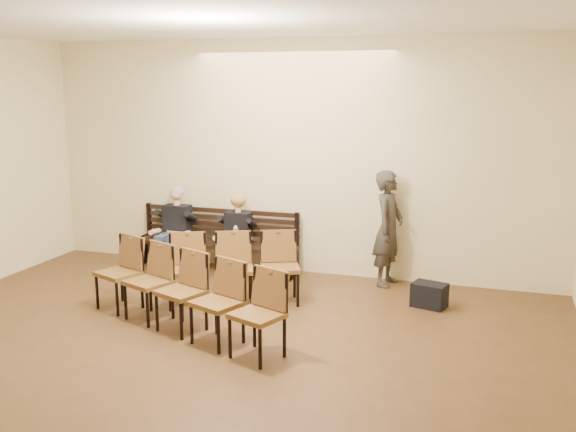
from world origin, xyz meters
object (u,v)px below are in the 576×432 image
Objects in this scene: seated_man at (175,230)px; chair_row_back at (234,269)px; bag at (429,295)px; bench at (215,256)px; passerby at (389,220)px; seated_woman at (236,239)px; laptop at (173,235)px; water_bottle at (236,242)px; chair_row_front at (181,292)px.

chair_row_back is (1.52, -1.25, -0.15)m from seated_man.
chair_row_back is (-2.45, -0.69, 0.32)m from bag.
passerby is (2.65, 0.10, 0.73)m from bench.
seated_woman reaches higher than bag.
seated_man is at bearing 180.00° from seated_woman.
seated_man reaches higher than laptop.
seated_man is 3.84× the size of laptop.
seated_woman reaches higher than chair_row_back.
seated_man reaches higher than bag.
laptop is at bearing 119.01° from chair_row_back.
water_bottle is 0.13× the size of passerby.
seated_man is 2.91× the size of bag.
chair_row_back is (-1.76, -1.47, -0.48)m from passerby.
seated_woman is 0.26m from water_bottle.
chair_row_front is (0.67, -2.42, 0.24)m from bench.
chair_row_front is 1.08m from chair_row_back.
seated_man is at bearing 116.67° from chair_row_back.
chair_row_back is at bearing -68.57° from seated_woman.
bench is 0.75m from seated_man.
bench is 1.53× the size of chair_row_back.
seated_woman is 2.30m from passerby.
chair_row_front reaches higher than laptop.
seated_woman is 0.38× the size of chair_row_front.
chair_row_back is at bearing -39.47° from seated_man.
bag is at bearing 54.55° from chair_row_front.
seated_woman reaches higher than bench.
bench is 1.36× the size of passerby.
laptop is 1.85m from chair_row_back.
bag is 2.56m from chair_row_back.
bag is 0.22× the size of passerby.
laptop is at bearing 105.62° from passerby.
seated_man reaches higher than seated_woman.
passerby is at bearing 15.97° from chair_row_back.
seated_woman is at bearing -16.68° from bench.
passerby is at bearing 5.58° from seated_woman.
seated_man is 0.43× the size of chair_row_front.
chair_row_back is at bearing -164.27° from bag.
chair_row_front is at bearing -83.44° from seated_woman.
chair_row_front is (-2.67, -1.74, 0.31)m from bag.
laptop reaches higher than bag.
water_bottle is 0.09× the size of chair_row_front.
bench is 2.52m from chair_row_front.
bag is 1.31m from passerby.
water_bottle reaches higher than bag.
seated_woman is 4.38× the size of water_bottle.
chair_row_front is at bearing -60.68° from seated_man.
bag is 3.20m from chair_row_front.
water_bottle is at bearing -35.97° from bench.
chair_row_front is (1.25, -2.17, -0.10)m from laptop.
seated_man is at bearing -169.17° from bench.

